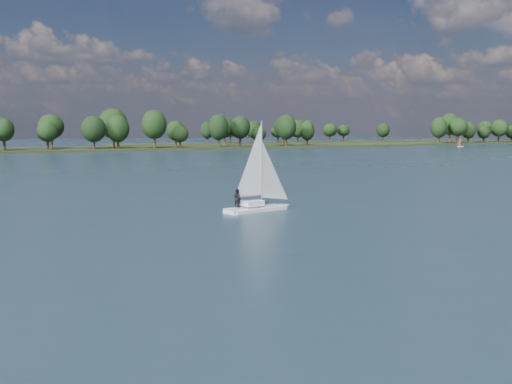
# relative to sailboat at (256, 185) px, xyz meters

# --- Properties ---
(ground) EXTENTS (700.00, 700.00, 0.00)m
(ground) POSITION_rel_sailboat_xyz_m (-10.25, 61.04, -2.64)
(ground) COLOR #233342
(ground) RESTS_ON ground
(far_shore) EXTENTS (660.00, 40.00, 1.50)m
(far_shore) POSITION_rel_sailboat_xyz_m (-10.25, 173.04, -2.64)
(far_shore) COLOR black
(far_shore) RESTS_ON ground
(far_shore_back) EXTENTS (220.00, 30.00, 1.40)m
(far_shore_back) POSITION_rel_sailboat_xyz_m (149.75, 221.04, -2.64)
(far_shore_back) COLOR black
(far_shore_back) RESTS_ON ground
(sailboat) EXTENTS (7.44, 3.27, 9.47)m
(sailboat) POSITION_rel_sailboat_xyz_m (0.00, 0.00, 0.00)
(sailboat) COLOR white
(sailboat) RESTS_ON ground
(dinghy_orange) EXTENTS (3.04, 1.29, 4.78)m
(dinghy_orange) POSITION_rel_sailboat_xyz_m (175.47, 132.42, -1.51)
(dinghy_orange) COLOR silver
(dinghy_orange) RESTS_ON ground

